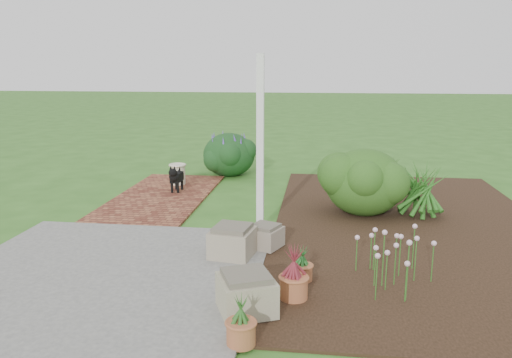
# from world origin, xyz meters

# --- Properties ---
(ground) EXTENTS (80.00, 80.00, 0.00)m
(ground) POSITION_xyz_m (0.00, 0.00, 0.00)
(ground) COLOR #2E5E1D
(ground) RESTS_ON ground
(concrete_patio) EXTENTS (3.50, 3.50, 0.04)m
(concrete_patio) POSITION_xyz_m (-1.25, -1.75, 0.02)
(concrete_patio) COLOR #5E5E5B
(concrete_patio) RESTS_ON ground
(brick_path) EXTENTS (1.60, 3.50, 0.04)m
(brick_path) POSITION_xyz_m (-1.70, 1.75, 0.02)
(brick_path) COLOR #5D291D
(brick_path) RESTS_ON ground
(garden_bed) EXTENTS (4.00, 7.00, 0.03)m
(garden_bed) POSITION_xyz_m (2.50, 0.50, 0.01)
(garden_bed) COLOR black
(garden_bed) RESTS_ON ground
(veranda_post) EXTENTS (0.10, 0.10, 2.50)m
(veranda_post) POSITION_xyz_m (0.30, 0.10, 1.25)
(veranda_post) COLOR white
(veranda_post) RESTS_ON ground
(stone_trough_near) EXTENTS (0.66, 0.66, 0.33)m
(stone_trough_near) POSITION_xyz_m (0.48, -2.41, 0.21)
(stone_trough_near) COLOR gray
(stone_trough_near) RESTS_ON concrete_patio
(stone_trough_mid) EXTENTS (0.57, 0.57, 0.33)m
(stone_trough_mid) POSITION_xyz_m (0.09, -1.00, 0.21)
(stone_trough_mid) COLOR gray
(stone_trough_mid) RESTS_ON concrete_patio
(stone_trough_far) EXTENTS (0.50, 0.50, 0.26)m
(stone_trough_far) POSITION_xyz_m (0.46, -0.65, 0.17)
(stone_trough_far) COLOR gray
(stone_trough_far) RESTS_ON concrete_patio
(black_dog) EXTENTS (0.17, 0.55, 0.48)m
(black_dog) POSITION_xyz_m (-1.52, 2.04, 0.32)
(black_dog) COLOR black
(black_dog) RESTS_ON brick_path
(cream_ceramic_urn) EXTENTS (0.33, 0.33, 0.39)m
(cream_ceramic_urn) POSITION_xyz_m (-1.67, 2.65, 0.24)
(cream_ceramic_urn) COLOR beige
(cream_ceramic_urn) RESTS_ON brick_path
(evergreen_shrub) EXTENTS (1.60, 1.60, 1.07)m
(evergreen_shrub) POSITION_xyz_m (1.84, 1.13, 0.56)
(evergreen_shrub) COLOR #123B13
(evergreen_shrub) RESTS_ON garden_bed
(agapanthus_clump_back) EXTENTS (1.11, 1.11, 0.95)m
(agapanthus_clump_back) POSITION_xyz_m (2.71, 1.12, 0.51)
(agapanthus_clump_back) COLOR #12410C
(agapanthus_clump_back) RESTS_ON garden_bed
(agapanthus_clump_front) EXTENTS (0.94, 0.94, 0.79)m
(agapanthus_clump_front) POSITION_xyz_m (2.37, 2.93, 0.42)
(agapanthus_clump_front) COLOR #0C3813
(agapanthus_clump_front) RESTS_ON garden_bed
(pink_flower_patch) EXTENTS (1.22, 1.22, 0.66)m
(pink_flower_patch) POSITION_xyz_m (2.03, -1.54, 0.36)
(pink_flower_patch) COLOR #113D0F
(pink_flower_patch) RESTS_ON garden_bed
(terracotta_pot_bronze) EXTENTS (0.34, 0.34, 0.23)m
(terracotta_pot_bronze) POSITION_xyz_m (0.91, -2.05, 0.15)
(terracotta_pot_bronze) COLOR #A75E38
(terracotta_pot_bronze) RESTS_ON garden_bed
(terracotta_pot_small_left) EXTENTS (0.24, 0.24, 0.18)m
(terracotta_pot_small_left) POSITION_xyz_m (0.98, -1.60, 0.12)
(terracotta_pot_small_left) COLOR #9A5834
(terracotta_pot_small_left) RESTS_ON garden_bed
(terracotta_pot_small_right) EXTENTS (0.32, 0.32, 0.21)m
(terracotta_pot_small_right) POSITION_xyz_m (0.52, -2.98, 0.13)
(terracotta_pot_small_right) COLOR #9C5735
(terracotta_pot_small_right) RESTS_ON garden_bed
(purple_flowering_bush) EXTENTS (1.15, 1.15, 0.95)m
(purple_flowering_bush) POSITION_xyz_m (-0.84, 3.80, 0.48)
(purple_flowering_bush) COLOR black
(purple_flowering_bush) RESTS_ON ground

